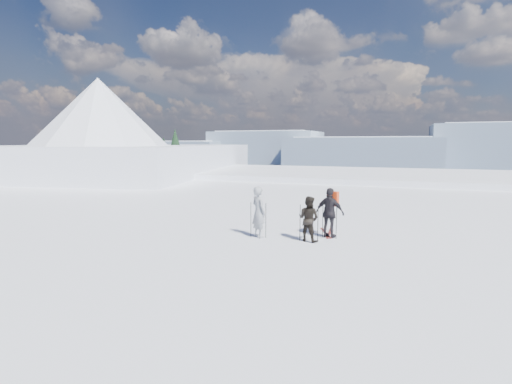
{
  "coord_description": "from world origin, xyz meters",
  "views": [
    {
      "loc": [
        2.83,
        -9.52,
        3.38
      ],
      "look_at": [
        -1.8,
        3.0,
        1.71
      ],
      "focal_mm": 28.0,
      "sensor_mm": 36.0,
      "label": 1
    }
  ],
  "objects_px": {
    "skier_grey": "(259,212)",
    "skier_pack": "(330,213)",
    "skier_dark": "(309,219)",
    "skis_loose": "(327,233)"
  },
  "relations": [
    {
      "from": "skier_grey",
      "to": "skier_dark",
      "type": "xyz_separation_m",
      "value": [
        1.8,
        0.05,
        -0.13
      ]
    },
    {
      "from": "skier_grey",
      "to": "skis_loose",
      "type": "relative_size",
      "value": 1.07
    },
    {
      "from": "skier_pack",
      "to": "skis_loose",
      "type": "distance_m",
      "value": 1.09
    },
    {
      "from": "skier_grey",
      "to": "skier_pack",
      "type": "height_order",
      "value": "skier_grey"
    },
    {
      "from": "skier_grey",
      "to": "skier_pack",
      "type": "bearing_deg",
      "value": -124.52
    },
    {
      "from": "skier_grey",
      "to": "skier_pack",
      "type": "relative_size",
      "value": 1.02
    },
    {
      "from": "skier_dark",
      "to": "skis_loose",
      "type": "bearing_deg",
      "value": -90.77
    },
    {
      "from": "skier_grey",
      "to": "skis_loose",
      "type": "bearing_deg",
      "value": -110.25
    },
    {
      "from": "skier_pack",
      "to": "skis_loose",
      "type": "height_order",
      "value": "skier_pack"
    },
    {
      "from": "skis_loose",
      "to": "skier_dark",
      "type": "bearing_deg",
      "value": -106.87
    }
  ]
}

